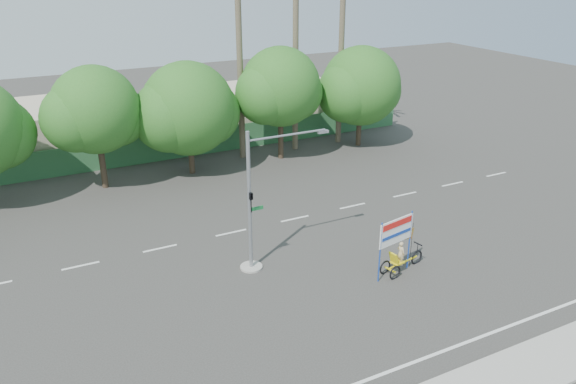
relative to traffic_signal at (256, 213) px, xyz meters
name	(u,v)px	position (x,y,z in m)	size (l,w,h in m)	color
ground	(337,295)	(2.20, -3.98, -2.92)	(120.00, 120.00, 0.00)	#33302D
fence	(190,144)	(2.20, 17.52, -1.92)	(38.00, 0.08, 2.00)	#336B3D
building_left	(41,133)	(-7.80, 22.02, -0.92)	(12.00, 8.00, 4.00)	beige
building_right	(261,108)	(10.20, 22.02, -1.12)	(14.00, 8.00, 3.60)	beige
tree_left	(95,113)	(-4.85, 14.02, 2.14)	(6.66, 5.60, 8.07)	#473828
tree_center	(187,111)	(1.14, 14.02, 1.55)	(7.62, 6.40, 7.85)	#473828
tree_right	(280,90)	(8.15, 14.02, 2.32)	(6.90, 5.80, 8.36)	#473828
tree_far_right	(360,88)	(15.15, 14.02, 1.73)	(7.38, 6.20, 7.94)	#473828
palm_tall	(296,12)	(10.20, 15.52, 7.55)	(3.73, 3.79, 17.45)	#70604C
palm_mid	(342,24)	(14.20, 15.52, 6.48)	(3.73, 3.79, 15.45)	#70604C
palm_short	(239,38)	(5.70, 15.52, 5.94)	(3.73, 3.79, 14.45)	#70604C
traffic_signal	(256,213)	(0.00, 0.00, 0.00)	(4.72, 1.10, 7.00)	gray
trike_billboard	(399,250)	(5.86, -3.57, -1.66)	(3.13, 1.05, 3.12)	black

